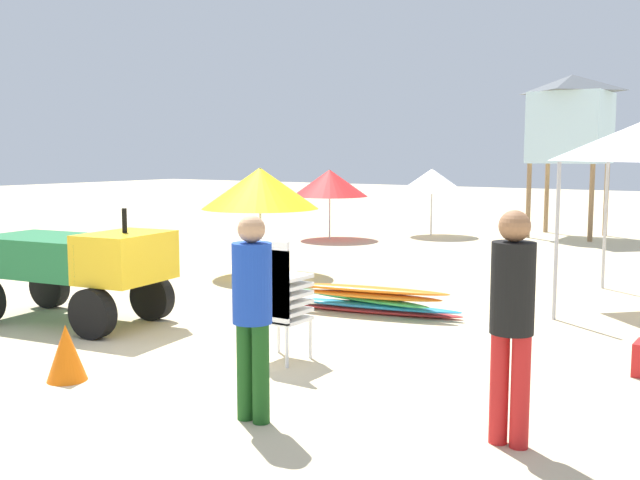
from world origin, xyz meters
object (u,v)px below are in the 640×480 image
object	(u,v)px
stacked_plastic_chairs	(277,292)
lifeguard_near_center	(512,311)
lifeguard_near_left	(252,304)
beach_umbrella_mid	(260,188)
utility_cart	(76,262)
lifeguard_tower	(571,119)
traffic_cone_near	(66,353)
beach_umbrella_left	(330,183)
surfboard_pile	(370,300)
beach_umbrella_far	(432,180)

from	to	relation	value
stacked_plastic_chairs	lifeguard_near_center	size ratio (longest dim) A/B	0.73
lifeguard_near_left	beach_umbrella_mid	bearing A→B (deg)	127.69
stacked_plastic_chairs	lifeguard_near_center	world-z (taller)	lifeguard_near_center
utility_cart	lifeguard_near_left	world-z (taller)	lifeguard_near_left
lifeguard_near_left	beach_umbrella_mid	xyz separation A→B (m)	(-4.48, 5.79, 0.58)
utility_cart	lifeguard_near_left	xyz separation A→B (m)	(4.08, -1.50, 0.18)
lifeguard_tower	traffic_cone_near	world-z (taller)	lifeguard_tower
beach_umbrella_mid	beach_umbrella_left	bearing A→B (deg)	110.42
stacked_plastic_chairs	lifeguard_near_left	distance (m)	1.72
utility_cart	stacked_plastic_chairs	distance (m)	3.21
lifeguard_tower	beach_umbrella_mid	world-z (taller)	lifeguard_tower
surfboard_pile	lifeguard_tower	bearing A→B (deg)	91.93
beach_umbrella_left	beach_umbrella_mid	world-z (taller)	beach_umbrella_mid
beach_umbrella_left	beach_umbrella_far	bearing A→B (deg)	49.23
stacked_plastic_chairs	surfboard_pile	xyz separation A→B (m)	(-0.34, 2.53, -0.55)
lifeguard_near_left	traffic_cone_near	bearing A→B (deg)	-176.10
beach_umbrella_far	lifeguard_tower	bearing A→B (deg)	28.96
surfboard_pile	lifeguard_near_center	size ratio (longest dim) A/B	1.44
beach_umbrella_left	beach_umbrella_mid	xyz separation A→B (m)	(2.00, -5.37, 0.13)
lifeguard_near_left	lifeguard_near_center	size ratio (longest dim) A/B	0.96
lifeguard_tower	beach_umbrella_far	xyz separation A→B (m)	(-3.07, -1.70, -1.59)
beach_umbrella_left	utility_cart	bearing A→B (deg)	-76.07
lifeguard_near_center	traffic_cone_near	distance (m)	4.21
utility_cart	lifeguard_near_left	bearing A→B (deg)	-20.13
beach_umbrella_left	beach_umbrella_far	world-z (taller)	beach_umbrella_far
lifeguard_near_left	traffic_cone_near	distance (m)	2.28
lifeguard_near_left	lifeguard_near_center	xyz separation A→B (m)	(1.90, 0.66, 0.05)
utility_cart	beach_umbrella_far	bearing A→B (deg)	92.75
surfboard_pile	beach_umbrella_far	world-z (taller)	beach_umbrella_far
lifeguard_near_center	lifeguard_tower	bearing A→B (deg)	103.63
utility_cart	lifeguard_near_center	distance (m)	6.04
stacked_plastic_chairs	lifeguard_near_left	size ratio (longest dim) A/B	0.77
traffic_cone_near	beach_umbrella_mid	bearing A→B (deg)	111.28
utility_cart	beach_umbrella_left	xyz separation A→B (m)	(-2.40, 9.67, 0.63)
lifeguard_near_left	beach_umbrella_far	world-z (taller)	beach_umbrella_far
utility_cart	stacked_plastic_chairs	world-z (taller)	utility_cart
utility_cart	beach_umbrella_far	xyz separation A→B (m)	(-0.57, 11.79, 0.67)
stacked_plastic_chairs	lifeguard_tower	bearing A→B (deg)	93.01
beach_umbrella_far	traffic_cone_near	xyz separation A→B (m)	(2.48, -13.44, -1.18)
beach_umbrella_left	beach_umbrella_mid	size ratio (longest dim) A/B	0.93
beach_umbrella_mid	beach_umbrella_far	size ratio (longest dim) A/B	1.18
surfboard_pile	lifeguard_near_center	world-z (taller)	lifeguard_near_center
surfboard_pile	lifeguard_near_left	world-z (taller)	lifeguard_near_left
lifeguard_near_center	beach_umbrella_left	bearing A→B (deg)	128.56
stacked_plastic_chairs	traffic_cone_near	xyz separation A→B (m)	(-1.30, -1.62, -0.47)
surfboard_pile	lifeguard_tower	xyz separation A→B (m)	(-0.37, 10.99, 2.85)
utility_cart	lifeguard_near_left	distance (m)	4.35
surfboard_pile	beach_umbrella_left	world-z (taller)	beach_umbrella_left
utility_cart	beach_umbrella_left	world-z (taller)	beach_umbrella_left
utility_cart	stacked_plastic_chairs	xyz separation A→B (m)	(3.21, -0.02, -0.04)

